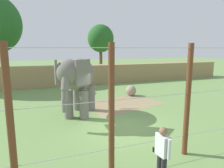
% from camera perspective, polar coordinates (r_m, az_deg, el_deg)
% --- Properties ---
extents(ground_plane, '(120.00, 120.00, 0.00)m').
position_cam_1_polar(ground_plane, '(9.81, 2.30, -12.03)').
color(ground_plane, '#6B8E4C').
extents(dirt_patch, '(5.83, 4.72, 0.01)m').
position_cam_1_polar(dirt_patch, '(13.72, 2.66, -5.57)').
color(dirt_patch, '#937F5B').
rests_on(dirt_patch, ground).
extents(embankment_wall, '(36.00, 1.80, 1.97)m').
position_cam_1_polar(embankment_wall, '(21.24, -10.79, 2.51)').
color(embankment_wall, '#997F56').
rests_on(embankment_wall, ground).
extents(elephant, '(2.96, 3.95, 3.21)m').
position_cam_1_polar(elephant, '(11.01, -9.57, 1.75)').
color(elephant, slate).
rests_on(elephant, ground).
extents(enrichment_ball, '(0.82, 0.82, 0.82)m').
position_cam_1_polar(enrichment_ball, '(15.98, 5.37, -1.87)').
color(enrichment_ball, gray).
rests_on(enrichment_ball, ground).
extents(cable_fence, '(9.47, 0.18, 3.85)m').
position_cam_1_polar(cable_fence, '(6.57, 12.07, -5.63)').
color(cable_fence, brown).
rests_on(cable_fence, ground).
extents(zookeeper, '(0.26, 0.58, 1.67)m').
position_cam_1_polar(zookeeper, '(5.81, 13.96, -18.53)').
color(zookeeper, '#232328').
rests_on(zookeeper, ground).
extents(tree_left_of_centre, '(3.68, 3.68, 7.02)m').
position_cam_1_polar(tree_left_of_centre, '(29.34, -3.22, 12.62)').
color(tree_left_of_centre, brown).
rests_on(tree_left_of_centre, ground).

